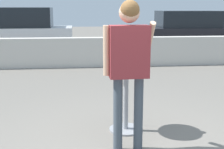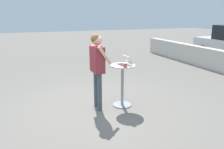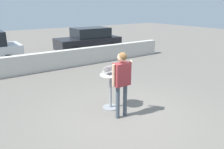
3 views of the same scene
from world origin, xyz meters
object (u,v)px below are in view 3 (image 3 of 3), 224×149
Objects in this scene: laptop at (110,72)px; parked_car_further_down at (89,40)px; standing_person at (122,76)px; coffee_mug at (118,72)px; cafe_table at (111,88)px.

laptop is 8.09m from parked_car_further_down.
laptop is 0.66m from standing_person.
coffee_mug is 0.07× the size of standing_person.
parked_car_further_down is at bearing 67.59° from coffee_mug.
parked_car_further_down reaches higher than cafe_table.
coffee_mug is (0.23, -0.04, 0.47)m from cafe_table.
standing_person is (-0.06, -0.61, 0.54)m from cafe_table.
cafe_table is at bearing 170.29° from coffee_mug.
cafe_table is 0.26× the size of parked_car_further_down.
laptop reaches higher than cafe_table.
parked_car_further_down reaches higher than coffee_mug.
laptop is 0.20× the size of standing_person.
parked_car_further_down is (3.31, 7.41, 0.19)m from cafe_table.
parked_car_further_down is at bearing 65.96° from cafe_table.
coffee_mug is at bearing -112.41° from parked_car_further_down.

